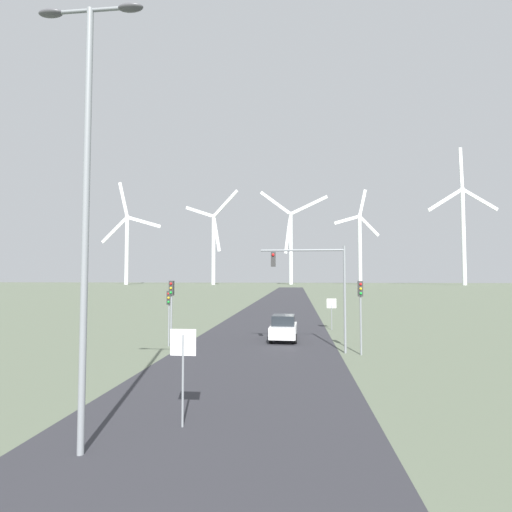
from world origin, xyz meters
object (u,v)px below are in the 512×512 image
(wind_turbine_far_left, at_px, (127,241))
(wind_turbine_left, at_px, (214,241))
(car_approaching, at_px, (284,328))
(wind_turbine_center, at_px, (291,239))
(traffic_light_post_near_right, at_px, (361,301))
(stop_sign_near, at_px, (183,358))
(traffic_light_post_near_left, at_px, (171,300))
(stop_sign_far, at_px, (332,308))
(streetlamp, at_px, (87,175))
(wind_turbine_right, at_px, (360,242))
(traffic_light_post_mid_left, at_px, (169,306))
(traffic_light_mast_overhead, at_px, (315,276))
(wind_turbine_far_right, at_px, (463,226))

(wind_turbine_far_left, distance_m, wind_turbine_left, 50.66)
(car_approaching, distance_m, wind_turbine_center, 209.73)
(traffic_light_post_near_right, relative_size, wind_turbine_center, 0.08)
(stop_sign_near, relative_size, wind_turbine_center, 0.05)
(traffic_light_post_near_left, xyz_separation_m, wind_turbine_far_left, (-90.31, 197.76, 21.88))
(traffic_light_post_near_right, relative_size, wind_turbine_left, 0.08)
(traffic_light_post_near_right, relative_size, wind_turbine_far_left, 0.07)
(stop_sign_far, bearing_deg, streetlamp, -108.79)
(stop_sign_far, distance_m, wind_turbine_far_left, 213.43)
(wind_turbine_far_left, distance_m, wind_turbine_right, 137.78)
(stop_sign_near, xyz_separation_m, traffic_light_post_mid_left, (-4.92, 13.64, 0.59))
(stop_sign_far, bearing_deg, traffic_light_post_near_left, -133.60)
(stop_sign_far, height_order, traffic_light_post_near_right, traffic_light_post_near_right)
(stop_sign_near, height_order, traffic_light_mast_overhead, traffic_light_mast_overhead)
(stop_sign_far, bearing_deg, wind_turbine_far_left, 118.40)
(traffic_light_post_near_right, bearing_deg, traffic_light_post_mid_left, 171.86)
(wind_turbine_center, height_order, wind_turbine_right, wind_turbine_right)
(stop_sign_near, bearing_deg, traffic_light_post_mid_left, 109.82)
(traffic_light_post_near_right, bearing_deg, wind_turbine_center, 91.92)
(traffic_light_post_near_right, relative_size, traffic_light_mast_overhead, 0.67)
(streetlamp, relative_size, traffic_light_mast_overhead, 1.85)
(stop_sign_far, xyz_separation_m, wind_turbine_far_right, (86.81, 189.88, 30.33))
(wind_turbine_far_left, bearing_deg, traffic_light_post_near_left, -65.46)
(streetlamp, relative_size, car_approaching, 2.86)
(traffic_light_post_near_right, bearing_deg, wind_turbine_left, 104.33)
(streetlamp, xyz_separation_m, traffic_light_post_near_left, (-2.09, 13.85, -4.09))
(traffic_light_post_near_left, distance_m, wind_turbine_right, 226.39)
(streetlamp, bearing_deg, stop_sign_near, 45.47)
(stop_sign_far, bearing_deg, wind_turbine_far_right, 65.43)
(traffic_light_post_near_right, height_order, wind_turbine_left, wind_turbine_left)
(wind_turbine_far_left, relative_size, wind_turbine_right, 1.04)
(stop_sign_near, relative_size, wind_turbine_far_left, 0.05)
(traffic_light_mast_overhead, height_order, wind_turbine_right, wind_turbine_right)
(traffic_light_post_near_left, relative_size, traffic_light_mast_overhead, 0.67)
(traffic_light_mast_overhead, bearing_deg, wind_turbine_far_right, 66.14)
(traffic_light_post_near_left, xyz_separation_m, wind_turbine_left, (-39.69, 199.94, 21.78))
(traffic_light_post_mid_left, bearing_deg, streetlamp, -79.72)
(streetlamp, distance_m, wind_turbine_center, 227.71)
(stop_sign_far, height_order, traffic_light_post_mid_left, traffic_light_post_mid_left)
(stop_sign_far, bearing_deg, traffic_light_post_near_right, -86.08)
(streetlamp, bearing_deg, wind_turbine_left, 101.06)
(traffic_light_mast_overhead, bearing_deg, wind_turbine_right, 80.50)
(wind_turbine_right, bearing_deg, wind_turbine_center, -169.53)
(traffic_light_post_near_left, height_order, traffic_light_mast_overhead, traffic_light_mast_overhead)
(streetlamp, bearing_deg, traffic_light_post_near_left, 98.60)
(stop_sign_far, xyz_separation_m, car_approaching, (-3.92, -6.23, -0.95))
(wind_turbine_far_left, bearing_deg, wind_turbine_far_right, 0.99)
(traffic_light_post_near_left, bearing_deg, wind_turbine_far_left, 114.54)
(traffic_light_post_mid_left, distance_m, wind_turbine_center, 212.55)
(traffic_light_post_mid_left, bearing_deg, traffic_light_mast_overhead, -7.47)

